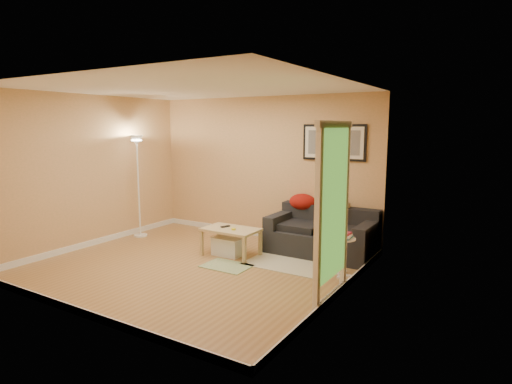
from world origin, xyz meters
TOP-DOWN VIEW (x-y plane):
  - floor at (0.00, 0.00)m, footprint 4.50×4.50m
  - ceiling at (0.00, 0.00)m, footprint 4.50×4.50m
  - wall_back at (0.00, 2.00)m, footprint 4.50×0.00m
  - wall_front at (0.00, -2.00)m, footprint 4.50×0.00m
  - wall_left at (-2.25, 0.00)m, footprint 0.00×4.00m
  - wall_right at (2.25, 0.00)m, footprint 0.00×4.00m
  - baseboard_back at (0.00, 1.99)m, footprint 4.50×0.02m
  - baseboard_front at (0.00, -1.99)m, footprint 4.50×0.02m
  - baseboard_left at (-2.24, 0.00)m, footprint 0.02×4.00m
  - baseboard_right at (2.24, 0.00)m, footprint 0.02×4.00m
  - sofa at (1.38, 1.53)m, footprint 1.70×0.90m
  - red_throw at (0.89, 1.85)m, footprint 0.48×0.36m
  - plaid_throw at (1.50, 1.80)m, footprint 0.45×0.32m
  - framed_print_left at (1.08, 1.98)m, footprint 0.50×0.04m
  - framed_print_right at (1.68, 1.98)m, footprint 0.50×0.04m
  - area_rug at (1.16, 0.81)m, footprint 1.25×0.85m
  - green_runner at (0.42, 0.22)m, footprint 0.70×0.50m
  - coffee_table at (0.16, 0.71)m, footprint 0.95×0.64m
  - remote_control at (0.03, 0.75)m, footprint 0.10×0.17m
  - tape_roll at (0.26, 0.65)m, footprint 0.07×0.07m
  - storage_bin at (0.12, 0.71)m, footprint 0.49×0.36m
  - side_table at (2.02, 0.75)m, footprint 0.35×0.35m
  - book_stack at (2.04, 0.75)m, footprint 0.23×0.28m
  - floor_lamp at (-2.00, 0.82)m, footprint 0.25×0.25m
  - doorway at (2.20, -0.15)m, footprint 0.12×1.01m

SIDE VIEW (x-z plane):
  - floor at x=0.00m, z-range 0.00..0.00m
  - area_rug at x=1.16m, z-range 0.00..0.01m
  - green_runner at x=0.42m, z-range 0.00..0.01m
  - baseboard_back at x=0.00m, z-range 0.00..0.10m
  - baseboard_front at x=0.00m, z-range 0.00..0.10m
  - baseboard_left at x=-2.24m, z-range 0.00..0.10m
  - baseboard_right at x=2.24m, z-range 0.00..0.10m
  - storage_bin at x=0.12m, z-range 0.00..0.30m
  - coffee_table at x=0.16m, z-range 0.00..0.45m
  - side_table at x=2.02m, z-range 0.00..0.54m
  - sofa at x=1.38m, z-range 0.00..0.75m
  - remote_control at x=0.03m, z-range 0.45..0.47m
  - tape_roll at x=0.26m, z-range 0.45..0.48m
  - book_stack at x=2.04m, z-range 0.54..0.62m
  - red_throw at x=0.89m, z-range 0.63..0.91m
  - plaid_throw at x=1.50m, z-range 0.73..0.83m
  - floor_lamp at x=-2.00m, z-range -0.05..1.86m
  - doorway at x=2.20m, z-range -0.04..2.09m
  - wall_back at x=0.00m, z-range -0.95..3.55m
  - wall_front at x=0.00m, z-range -0.95..3.55m
  - wall_left at x=-2.25m, z-range -0.70..3.30m
  - wall_right at x=2.25m, z-range -0.70..3.30m
  - framed_print_left at x=1.08m, z-range 1.50..2.10m
  - framed_print_right at x=1.68m, z-range 1.50..2.10m
  - ceiling at x=0.00m, z-range 2.60..2.60m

